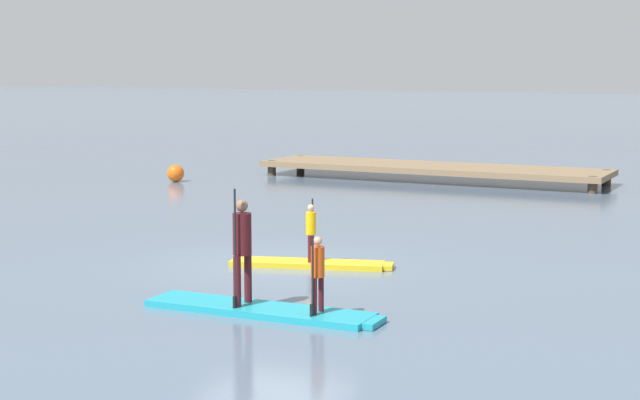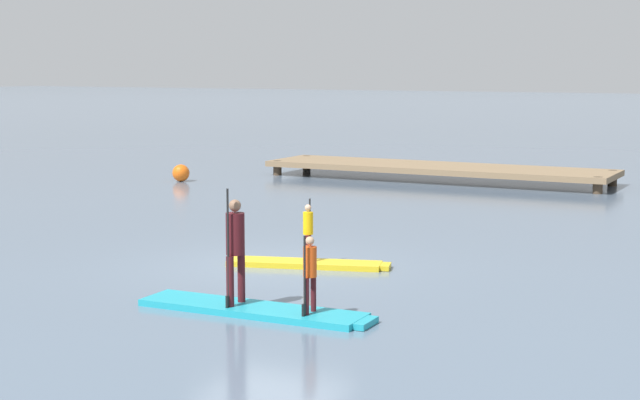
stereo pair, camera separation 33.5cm
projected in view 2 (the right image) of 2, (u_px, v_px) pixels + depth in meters
ground_plane at (272, 266)px, 18.39m from camera, size 240.00×240.00×0.00m
paddleboard_near at (308, 264)px, 18.31m from camera, size 3.02×1.41×0.10m
paddler_child_solo at (308, 229)px, 18.24m from camera, size 0.23×0.37×1.14m
paddleboard_far at (256, 310)px, 14.87m from camera, size 3.74×0.91×0.10m
paddler_adult at (235, 244)px, 14.88m from camera, size 0.29×0.50×1.78m
paddler_child_front at (310, 270)px, 14.38m from camera, size 0.20×0.40×1.16m
floating_dock at (437, 168)px, 32.01m from camera, size 11.25×2.68×0.49m
mooring_buoy_mid at (181, 173)px, 31.68m from camera, size 0.55×0.55×0.55m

